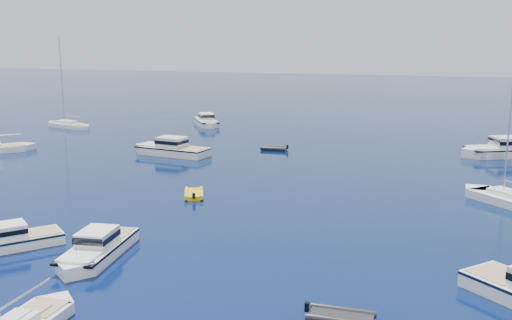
{
  "coord_description": "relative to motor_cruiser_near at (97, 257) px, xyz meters",
  "views": [
    {
      "loc": [
        18.74,
        -26.38,
        13.16
      ],
      "look_at": [
        2.04,
        24.68,
        2.2
      ],
      "focal_mm": 41.73,
      "sensor_mm": 36.0,
      "label": 1
    }
  ],
  "objects": [
    {
      "name": "tender_yellow",
      "position": [
        -0.24,
        15.13,
        0.0
      ],
      "size": [
        3.17,
        3.97,
        0.95
      ],
      "primitive_type": null,
      "rotation": [
        0.0,
        0.0,
        0.41
      ],
      "color": "#E3B60D",
      "rests_on": "ground"
    },
    {
      "name": "motor_cruiser_centre",
      "position": [
        -10.39,
        31.33,
        0.0
      ],
      "size": [
        10.61,
        4.55,
        2.7
      ],
      "primitive_type": null,
      "rotation": [
        0.0,
        0.0,
        1.43
      ],
      "color": "silver",
      "rests_on": "ground"
    },
    {
      "name": "motor_cruiser_near",
      "position": [
        0.0,
        0.0,
        0.0
      ],
      "size": [
        3.62,
        8.62,
        2.19
      ],
      "primitive_type": null,
      "rotation": [
        0.0,
        0.0,
        3.27
      ],
      "color": "white",
      "rests_on": "ground"
    },
    {
      "name": "tender_grey_far",
      "position": [
        0.21,
        37.8,
        0.0
      ],
      "size": [
        3.39,
        2.0,
        0.95
      ],
      "primitive_type": null,
      "rotation": [
        0.0,
        0.0,
        1.62
      ],
      "color": "black",
      "rests_on": "ground"
    },
    {
      "name": "sailboat_far_l",
      "position": [
        -34.72,
        46.15,
        0.0
      ],
      "size": [
        9.93,
        5.32,
        14.14
      ],
      "primitive_type": null,
      "rotation": [
        0.0,
        0.0,
        1.26
      ],
      "color": "silver",
      "rests_on": "ground"
    },
    {
      "name": "motor_cruiser_left",
      "position": [
        -6.48,
        -0.48,
        0.0
      ],
      "size": [
        6.86,
        7.57,
        2.06
      ],
      "primitive_type": null,
      "rotation": [
        0.0,
        0.0,
        2.45
      ],
      "color": "white",
      "rests_on": "ground"
    },
    {
      "name": "ground",
      "position": [
        1.28,
        -3.41,
        0.0
      ],
      "size": [
        400.0,
        400.0,
        0.0
      ],
      "primitive_type": "plane",
      "color": "#081653",
      "rests_on": "ground"
    },
    {
      "name": "motor_cruiser_distant",
      "position": [
        26.32,
        42.3,
        0.0
      ],
      "size": [
        11.42,
        7.91,
        2.9
      ],
      "primitive_type": null,
      "rotation": [
        0.0,
        0.0,
        2.03
      ],
      "color": "silver",
      "rests_on": "ground"
    },
    {
      "name": "motor_cruiser_horizon",
      "position": [
        -15.75,
        54.93,
        0.0
      ],
      "size": [
        7.33,
        9.1,
        2.38
      ],
      "primitive_type": null,
      "rotation": [
        0.0,
        0.0,
        3.73
      ],
      "color": "silver",
      "rests_on": "ground"
    }
  ]
}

